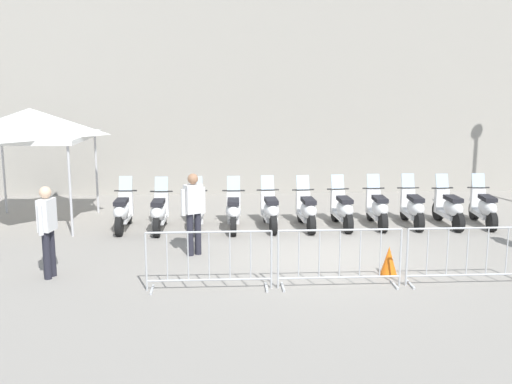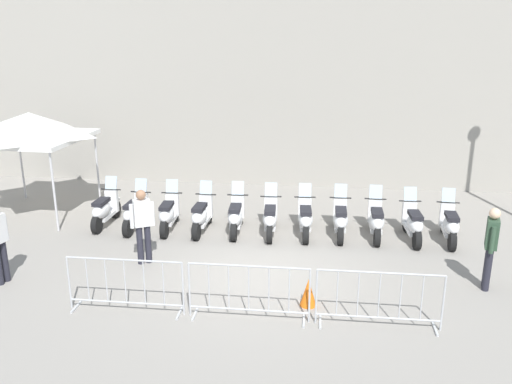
{
  "view_description": "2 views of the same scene",
  "coord_description": "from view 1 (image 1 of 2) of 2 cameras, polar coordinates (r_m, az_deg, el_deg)",
  "views": [
    {
      "loc": [
        -1.51,
        -12.33,
        3.76
      ],
      "look_at": [
        -1.35,
        2.12,
        0.96
      ],
      "focal_mm": 43.29,
      "sensor_mm": 36.0,
      "label": 1
    },
    {
      "loc": [
        1.64,
        -10.33,
        5.06
      ],
      "look_at": [
        -0.42,
        2.01,
        1.24
      ],
      "focal_mm": 37.22,
      "sensor_mm": 36.0,
      "label": 2
    }
  ],
  "objects": [
    {
      "name": "ground_plane",
      "position": [
        12.98,
        6.11,
        -5.95
      ],
      "size": [
        120.0,
        120.0,
        0.0
      ],
      "primitive_type": "plane",
      "color": "gray"
    },
    {
      "name": "motorcycle_0",
      "position": [
        15.24,
        -12.21,
        -1.82
      ],
      "size": [
        0.56,
        1.72,
        1.24
      ],
      "color": "black",
      "rests_on": "ground"
    },
    {
      "name": "motorcycle_1",
      "position": [
        14.99,
        -8.93,
        -1.91
      ],
      "size": [
        0.56,
        1.72,
        1.24
      ],
      "color": "black",
      "rests_on": "ground"
    },
    {
      "name": "motorcycle_2",
      "position": [
        14.95,
        -5.49,
        -1.86
      ],
      "size": [
        0.58,
        1.73,
        1.24
      ],
      "color": "black",
      "rests_on": "ground"
    },
    {
      "name": "motorcycle_3",
      "position": [
        14.92,
        -2.1,
        -1.85
      ],
      "size": [
        0.56,
        1.72,
        1.24
      ],
      "color": "black",
      "rests_on": "ground"
    },
    {
      "name": "motorcycle_4",
      "position": [
        15.01,
        1.33,
        -1.76
      ],
      "size": [
        0.57,
        1.73,
        1.24
      ],
      "color": "black",
      "rests_on": "ground"
    },
    {
      "name": "motorcycle_5",
      "position": [
        15.08,
        4.73,
        -1.74
      ],
      "size": [
        0.58,
        1.73,
        1.24
      ],
      "color": "black",
      "rests_on": "ground"
    },
    {
      "name": "motorcycle_6",
      "position": [
        15.28,
        8.01,
        -1.64
      ],
      "size": [
        0.58,
        1.72,
        1.24
      ],
      "color": "black",
      "rests_on": "ground"
    },
    {
      "name": "motorcycle_7",
      "position": [
        15.52,
        11.19,
        -1.55
      ],
      "size": [
        0.56,
        1.72,
        1.24
      ],
      "color": "black",
      "rests_on": "ground"
    },
    {
      "name": "motorcycle_8",
      "position": [
        15.77,
        14.32,
        -1.48
      ],
      "size": [
        0.56,
        1.72,
        1.24
      ],
      "color": "black",
      "rests_on": "ground"
    },
    {
      "name": "motorcycle_9",
      "position": [
        16.0,
        17.47,
        -1.48
      ],
      "size": [
        0.57,
        1.73,
        1.24
      ],
      "color": "black",
      "rests_on": "ground"
    },
    {
      "name": "motorcycle_10",
      "position": [
        16.33,
        20.35,
        -1.41
      ],
      "size": [
        0.56,
        1.72,
        1.24
      ],
      "color": "black",
      "rests_on": "ground"
    },
    {
      "name": "barrier_segment_0",
      "position": [
        10.87,
        -4.36,
        -6.37
      ],
      "size": [
        2.22,
        0.54,
        1.07
      ],
      "color": "#B2B5B7",
      "rests_on": "ground"
    },
    {
      "name": "barrier_segment_1",
      "position": [
        11.07,
        7.74,
        -6.12
      ],
      "size": [
        2.22,
        0.54,
        1.07
      ],
      "color": "#B2B5B7",
      "rests_on": "ground"
    },
    {
      "name": "barrier_segment_2",
      "position": [
        11.73,
        18.92,
        -5.65
      ],
      "size": [
        2.22,
        0.54,
        1.07
      ],
      "color": "#B2B5B7",
      "rests_on": "ground"
    },
    {
      "name": "officer_mid_plaza",
      "position": [
        11.99,
        -18.72,
        -3.03
      ],
      "size": [
        0.29,
        0.54,
        1.73
      ],
      "color": "#23232D",
      "rests_on": "ground"
    },
    {
      "name": "officer_by_barriers",
      "position": [
        12.84,
        -5.8,
        -1.6
      ],
      "size": [
        0.48,
        0.38,
        1.73
      ],
      "color": "#23232D",
      "rests_on": "ground"
    },
    {
      "name": "canopy_tent",
      "position": [
        16.23,
        -20.11,
        5.91
      ],
      "size": [
        2.77,
        2.77,
        2.91
      ],
      "color": "silver",
      "rests_on": "ground"
    },
    {
      "name": "traffic_cone",
      "position": [
        11.96,
        12.18,
        -6.23
      ],
      "size": [
        0.32,
        0.32,
        0.55
      ],
      "primitive_type": "cone",
      "color": "orange",
      "rests_on": "ground"
    }
  ]
}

